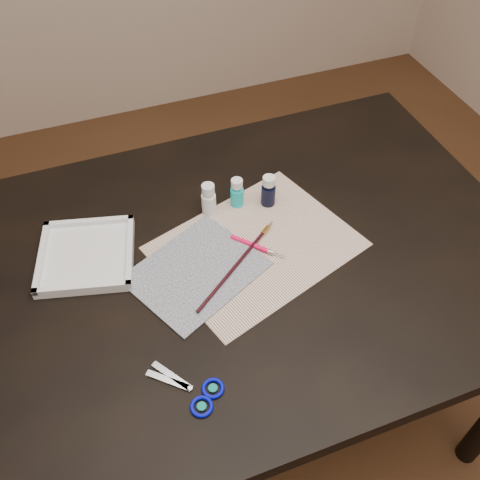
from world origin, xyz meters
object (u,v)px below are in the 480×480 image
object	(u,v)px
paper	(256,246)
paint_bottle_navy	(268,191)
canvas	(196,271)
paint_bottle_white	(209,199)
palette_tray	(86,255)
paint_bottle_cyan	(237,192)
scissors	(182,388)

from	to	relation	value
paper	paint_bottle_navy	xyz separation A→B (m)	(0.08, 0.12, 0.04)
canvas	paint_bottle_white	size ratio (longest dim) A/B	3.18
canvas	paper	bearing A→B (deg)	9.30
paint_bottle_white	palette_tray	bearing A→B (deg)	-171.43
paint_bottle_white	paint_bottle_cyan	xyz separation A→B (m)	(0.07, 0.00, -0.00)
paint_bottle_cyan	paint_bottle_navy	distance (m)	0.07
canvas	palette_tray	size ratio (longest dim) A/B	1.31
paper	canvas	world-z (taller)	canvas
paper	paint_bottle_white	bearing A→B (deg)	114.23
paint_bottle_cyan	paint_bottle_white	bearing A→B (deg)	-179.38
canvas	paint_bottle_white	distance (m)	0.19
palette_tray	paper	bearing A→B (deg)	-15.05
scissors	paint_bottle_cyan	bearing A→B (deg)	-80.17
canvas	scissors	distance (m)	0.27
paper	palette_tray	distance (m)	0.37
paper	palette_tray	size ratio (longest dim) A/B	2.07
paint_bottle_cyan	paint_bottle_navy	bearing A→B (deg)	-18.32
canvas	scissors	bearing A→B (deg)	-112.94
paint_bottle_cyan	palette_tray	xyz separation A→B (m)	(-0.37, -0.05, -0.03)
paper	paint_bottle_white	distance (m)	0.16
paper	paint_bottle_navy	bearing A→B (deg)	56.98
canvas	paint_bottle_cyan	xyz separation A→B (m)	(0.15, 0.17, 0.03)
scissors	palette_tray	bearing A→B (deg)	-31.92
scissors	paint_bottle_white	bearing A→B (deg)	-72.69
paint_bottle_white	paint_bottle_navy	xyz separation A→B (m)	(0.14, -0.02, -0.00)
paint_bottle_cyan	paint_bottle_navy	world-z (taller)	paint_bottle_navy
paint_bottle_white	palette_tray	size ratio (longest dim) A/B	0.41
canvas	paint_bottle_white	world-z (taller)	paint_bottle_white
canvas	paint_bottle_white	xyz separation A→B (m)	(0.08, 0.17, 0.04)
canvas	paint_bottle_cyan	size ratio (longest dim) A/B	3.44
palette_tray	paint_bottle_cyan	bearing A→B (deg)	7.06
canvas	palette_tray	world-z (taller)	palette_tray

